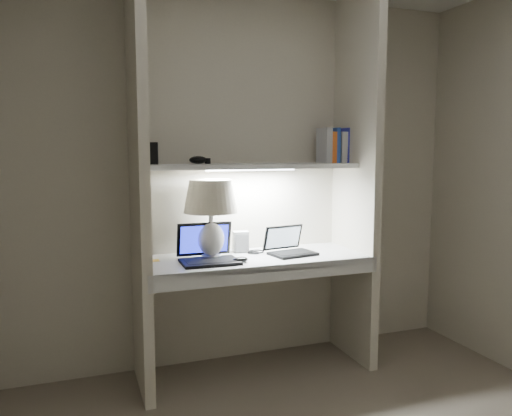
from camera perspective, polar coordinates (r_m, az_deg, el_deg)
name	(u,v)px	position (r m, az deg, el deg)	size (l,w,h in m)	color
back_wall	(242,180)	(3.43, -1.58, 3.23)	(3.20, 0.01, 2.50)	beige
alcove_panel_left	(139,185)	(3.00, -13.23, 2.57)	(0.06, 0.55, 2.50)	beige
alcove_panel_right	(356,180)	(3.49, 11.36, 3.16)	(0.06, 0.55, 2.50)	beige
desk	(256,259)	(3.24, 0.00, -5.90)	(1.40, 0.55, 0.04)	white
desk_apron	(271,273)	(3.01, 1.70, -7.46)	(1.46, 0.03, 0.10)	silver
shelf	(251,166)	(3.26, -0.58, 4.81)	(1.40, 0.36, 0.03)	silver
strip_light	(251,169)	(3.26, -0.58, 4.43)	(0.60, 0.04, 0.01)	white
table_lamp	(211,206)	(3.14, -5.20, 0.26)	(0.34, 0.34, 0.50)	white
laptop_main	(208,253)	(3.10, -5.54, -5.13)	(0.35, 0.30, 0.23)	black
laptop_netbook	(289,248)	(3.31, 3.82, -4.54)	(0.32, 0.30, 0.18)	black
speaker	(241,242)	(3.35, -1.76, -3.88)	(0.10, 0.07, 0.14)	silver
mouse	(240,260)	(3.06, -1.80, -5.93)	(0.10, 0.06, 0.04)	black
cable_coil	(256,251)	(3.36, 0.05, -4.98)	(0.10, 0.10, 0.01)	black
sticky_note	(154,261)	(3.18, -11.59, -5.91)	(0.07, 0.07, 0.00)	gold
book_row	(336,146)	(3.54, 9.08, 6.96)	(0.23, 0.16, 0.24)	silver
shelf_box	(151,153)	(3.18, -11.87, 6.13)	(0.08, 0.06, 0.14)	black
shelf_gadget	(198,160)	(3.22, -6.62, 5.48)	(0.12, 0.08, 0.05)	black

